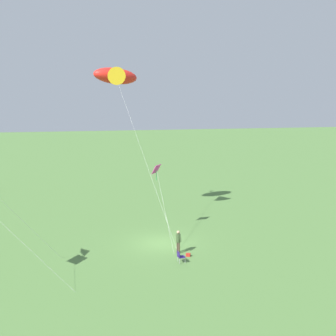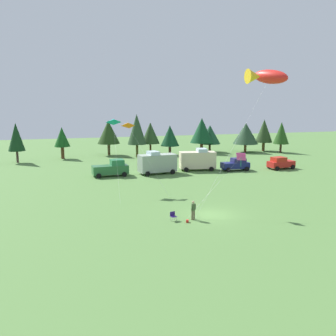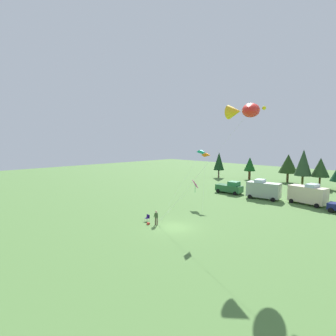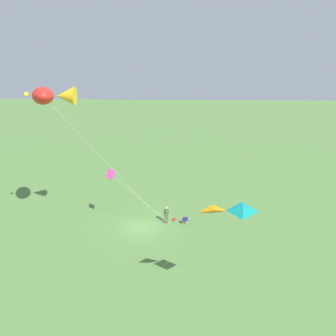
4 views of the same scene
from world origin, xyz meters
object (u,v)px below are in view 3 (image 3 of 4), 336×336
object	(u,v)px
truck_green_flatbed	(230,188)
backpack_on_grass	(148,224)
kite_large_fish	(247,111)
kite_delta_teal	(202,151)
kite_diamond_rainbow	(194,185)
kite_delta_orange	(205,154)
folding_chair	(147,217)
van_camper_beige	(308,194)
van_motorhome_grey	(263,189)
person_kite_flyer	(156,216)

from	to	relation	value
truck_green_flatbed	backpack_on_grass	bearing A→B (deg)	-84.58
truck_green_flatbed	kite_large_fish	bearing A→B (deg)	-57.32
kite_large_fish	kite_delta_teal	size ratio (longest dim) A/B	1.61
backpack_on_grass	kite_diamond_rainbow	distance (m)	7.86
backpack_on_grass	kite_delta_orange	distance (m)	16.28
folding_chair	kite_diamond_rainbow	xyz separation A→B (m)	(6.79, 0.80, 4.77)
folding_chair	van_camper_beige	bearing A→B (deg)	144.97
van_camper_beige	kite_diamond_rainbow	world-z (taller)	kite_diamond_rainbow
van_motorhome_grey	kite_large_fish	size ratio (longest dim) A/B	0.41
person_kite_flyer	truck_green_flatbed	world-z (taller)	truck_green_flatbed
person_kite_flyer	kite_delta_teal	xyz separation A→B (m)	(-4.88, 14.74, 7.16)
folding_chair	kite_diamond_rainbow	bearing A→B (deg)	86.87
backpack_on_grass	truck_green_flatbed	distance (m)	23.47
folding_chair	kite_delta_orange	size ratio (longest dim) A/B	0.10
folding_chair	kite_diamond_rainbow	distance (m)	8.34
van_motorhome_grey	kite_delta_orange	xyz separation A→B (m)	(-5.74, -8.96, 6.15)
backpack_on_grass	van_camper_beige	bearing A→B (deg)	67.71
backpack_on_grass	truck_green_flatbed	size ratio (longest dim) A/B	0.06
kite_large_fish	kite_diamond_rainbow	bearing A→B (deg)	-143.97
folding_chair	backpack_on_grass	xyz separation A→B (m)	(1.08, -0.79, -0.38)
person_kite_flyer	van_motorhome_grey	xyz separation A→B (m)	(2.48, 22.49, 0.62)
kite_large_fish	kite_delta_teal	bearing A→B (deg)	142.62
kite_delta_teal	van_camper_beige	bearing A→B (deg)	32.38
backpack_on_grass	truck_green_flatbed	xyz separation A→B (m)	(-3.42, 23.20, 0.99)
van_camper_beige	kite_diamond_rainbow	xyz separation A→B (m)	(-4.23, -22.68, 3.62)
van_camper_beige	kite_large_fish	size ratio (longest dim) A/B	0.41
truck_green_flatbed	kite_delta_orange	xyz separation A→B (m)	(0.92, -9.07, 6.69)
van_camper_beige	kite_delta_orange	world-z (taller)	kite_delta_orange
backpack_on_grass	person_kite_flyer	bearing A→B (deg)	38.42
kite_large_fish	kite_diamond_rainbow	world-z (taller)	kite_large_fish
kite_large_fish	van_camper_beige	bearing A→B (deg)	89.86
kite_large_fish	kite_diamond_rainbow	distance (m)	9.29
person_kite_flyer	kite_diamond_rainbow	size ratio (longest dim) A/B	0.29
folding_chair	backpack_on_grass	bearing A→B (deg)	44.00
van_motorhome_grey	kite_large_fish	bearing A→B (deg)	102.14
person_kite_flyer	van_camper_beige	size ratio (longest dim) A/B	0.31
truck_green_flatbed	kite_delta_orange	distance (m)	11.30
person_kite_flyer	kite_large_fish	size ratio (longest dim) A/B	0.13
kite_delta_orange	van_camper_beige	bearing A→B (deg)	39.14
kite_diamond_rainbow	folding_chair	bearing A→B (deg)	-173.26
backpack_on_grass	van_camper_beige	distance (m)	26.27
kite_delta_orange	truck_green_flatbed	bearing A→B (deg)	95.79
kite_delta_teal	backpack_on_grass	bearing A→B (deg)	-74.96
person_kite_flyer	kite_delta_teal	world-z (taller)	kite_delta_teal
folding_chair	kite_delta_teal	distance (m)	16.74
kite_delta_teal	kite_delta_orange	distance (m)	2.06
van_camper_beige	kite_delta_orange	distance (m)	17.19
backpack_on_grass	folding_chair	bearing A→B (deg)	143.88
truck_green_flatbed	kite_diamond_rainbow	bearing A→B (deg)	-70.05
kite_large_fish	kite_delta_teal	world-z (taller)	kite_large_fish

